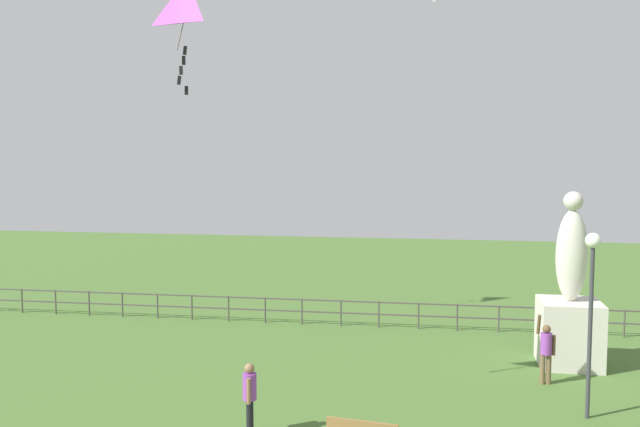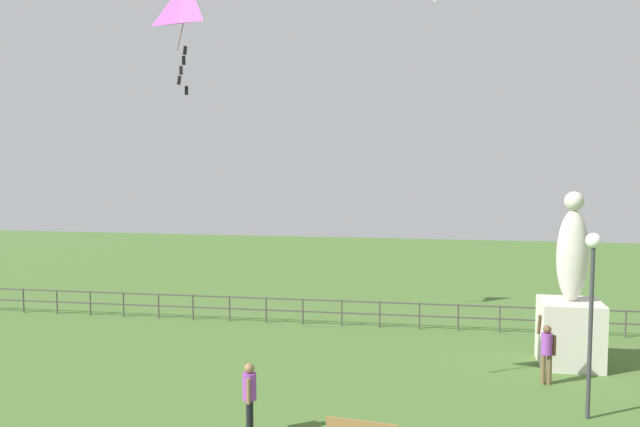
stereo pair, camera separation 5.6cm
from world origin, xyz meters
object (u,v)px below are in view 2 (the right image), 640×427
Objects in this scene: statue_monument at (571,312)px; person_2 at (547,350)px; lamppost at (592,284)px; kite_3 at (187,8)px; person_4 at (250,395)px.

person_2 is (-0.93, -1.85, -0.63)m from statue_monument.
lamppost is 1.71× the size of kite_3.
kite_3 is (-9.15, -1.55, 6.28)m from lamppost.
statue_monument reaches higher than lamppost.
kite_3 reaches higher than lamppost.
lamppost is 3.31m from person_2.
kite_3 is at bearing -170.39° from lamppost.
statue_monument is 2.69× the size of person_2.
lamppost is at bearing 17.11° from person_4.
statue_monument is 3.11× the size of person_4.
person_2 is (-0.60, 2.36, -2.25)m from lamppost.
lamppost is at bearing -75.77° from person_2.
person_4 is 0.64× the size of kite_3.
lamppost is at bearing -94.58° from statue_monument.
person_4 is at bearing -162.89° from lamppost.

